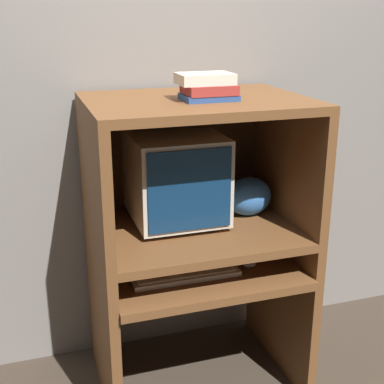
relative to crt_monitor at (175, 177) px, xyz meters
name	(u,v)px	position (x,y,z in m)	size (l,w,h in m)	color
wall_back	(170,89)	(0.07, 0.30, 0.33)	(6.00, 0.06, 2.60)	gray
desk_base	(199,308)	(0.07, -0.13, -0.58)	(0.89, 0.69, 0.61)	brown
desk_monitor_shelf	(196,234)	(0.07, -0.09, -0.24)	(0.89, 0.67, 0.16)	brown
hutch_upper	(194,141)	(0.07, -0.06, 0.16)	(0.89, 0.67, 0.55)	brown
crt_monitor	(175,177)	(0.00, 0.00, 0.00)	(0.38, 0.43, 0.39)	beige
keyboard	(185,274)	(-0.03, -0.23, -0.35)	(0.45, 0.14, 0.03)	beige
mouse	(249,264)	(0.26, -0.23, -0.35)	(0.06, 0.04, 0.03)	#B7B7B7
snack_bag	(249,196)	(0.33, -0.03, -0.12)	(0.21, 0.16, 0.17)	#336BB7
book_stack	(207,87)	(0.09, -0.14, 0.40)	(0.22, 0.16, 0.10)	navy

